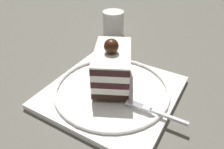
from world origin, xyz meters
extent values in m
plane|color=#525148|center=(0.00, 0.00, 0.00)|extent=(2.40, 2.40, 0.00)
cube|color=white|center=(0.03, -0.02, 0.01)|extent=(0.25, 0.25, 0.01)
torus|color=white|center=(0.03, -0.02, 0.02)|extent=(0.23, 0.23, 0.01)
cube|color=black|center=(0.01, 0.00, 0.03)|extent=(0.12, 0.14, 0.01)
cube|color=white|center=(0.01, 0.00, 0.04)|extent=(0.12, 0.14, 0.01)
cube|color=#321518|center=(0.01, 0.00, 0.05)|extent=(0.12, 0.14, 0.01)
cube|color=white|center=(0.01, 0.00, 0.07)|extent=(0.12, 0.14, 0.01)
cube|color=#321716|center=(0.01, 0.00, 0.08)|extent=(0.12, 0.14, 0.01)
cube|color=white|center=(0.01, 0.00, 0.09)|extent=(0.12, 0.14, 0.00)
sphere|color=black|center=(0.02, -0.01, 0.10)|extent=(0.03, 0.03, 0.03)
cube|color=silver|center=(0.15, -0.04, 0.02)|extent=(0.07, 0.01, 0.00)
cube|color=silver|center=(0.11, -0.04, 0.02)|extent=(0.02, 0.01, 0.00)
cube|color=silver|center=(0.09, -0.04, 0.02)|extent=(0.03, 0.00, 0.00)
cube|color=silver|center=(0.09, -0.04, 0.02)|extent=(0.03, 0.00, 0.00)
cube|color=silver|center=(0.09, -0.04, 0.02)|extent=(0.03, 0.00, 0.00)
cube|color=silver|center=(0.09, -0.05, 0.02)|extent=(0.03, 0.00, 0.00)
cylinder|color=white|center=(-0.12, 0.23, 0.04)|extent=(0.06, 0.06, 0.07)
cylinder|color=beige|center=(-0.12, 0.23, 0.03)|extent=(0.06, 0.06, 0.05)
camera|label=1|loc=(0.20, -0.30, 0.28)|focal=34.43mm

